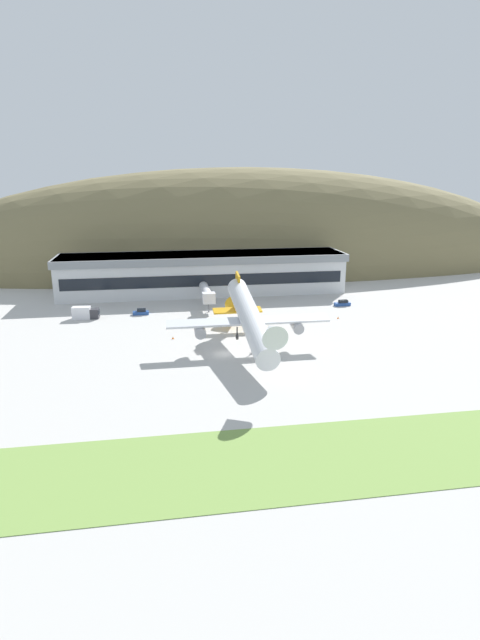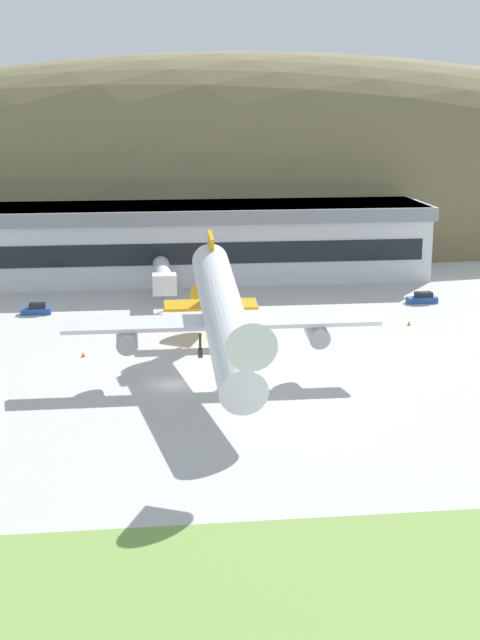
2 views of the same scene
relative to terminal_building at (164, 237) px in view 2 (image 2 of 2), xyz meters
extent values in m
plane|color=#B7B5AF|center=(-1.08, -57.01, -6.96)|extent=(362.66, 362.66, 0.00)
cube|color=#759947|center=(-1.08, -98.29, -6.92)|extent=(326.39, 18.13, 0.08)
ellipsoid|color=olive|center=(21.18, 43.53, -6.96)|extent=(258.14, 71.83, 77.52)
cube|color=silver|center=(0.00, 0.02, -0.82)|extent=(86.97, 16.54, 12.28)
cube|color=gray|center=(0.00, 0.02, 4.21)|extent=(88.17, 17.74, 2.21)
cube|color=black|center=(0.00, -8.30, -1.44)|extent=(83.49, 0.16, 3.44)
cylinder|color=silver|center=(-0.78, -16.12, -2.96)|extent=(2.60, 15.73, 2.60)
cube|color=silver|center=(-0.78, -23.98, -2.96)|extent=(3.38, 2.86, 2.86)
cylinder|color=slate|center=(-0.78, -23.48, -4.96)|extent=(0.36, 0.36, 4.00)
cylinder|color=silver|center=(4.42, -56.62, 0.30)|extent=(4.46, 35.12, 9.94)
cone|color=silver|center=(4.42, -76.25, 3.45)|extent=(4.37, 5.54, 5.10)
cone|color=orange|center=(4.42, -36.55, -2.93)|extent=(4.37, 6.42, 5.24)
cube|color=orange|center=(4.42, -40.07, 2.12)|extent=(0.50, 5.39, 9.48)
cube|color=orange|center=(4.42, -39.85, -2.40)|extent=(11.60, 3.14, 0.85)
cube|color=silver|center=(4.42, -54.90, -0.76)|extent=(34.23, 3.63, 1.02)
cylinder|color=#9E9EA3|center=(-5.85, -55.43, -2.23)|extent=(2.30, 3.92, 2.84)
cylinder|color=#9E9EA3|center=(14.69, -55.43, -2.23)|extent=(2.30, 3.92, 2.84)
cylinder|color=#2D2D2D|center=(1.97, -54.90, -3.09)|extent=(0.28, 0.28, 2.20)
cylinder|color=#2D2D2D|center=(1.97, -54.90, -4.19)|extent=(0.45, 1.10, 1.10)
cylinder|color=#2D2D2D|center=(6.88, -54.90, -3.09)|extent=(0.28, 0.28, 2.20)
cylinder|color=#2D2D2D|center=(6.88, -54.90, -4.19)|extent=(0.45, 1.10, 1.10)
cylinder|color=#2D2D2D|center=(4.42, -68.66, -0.76)|extent=(0.22, 0.22, 1.98)
cylinder|color=#2D2D2D|center=(4.42, -68.66, -1.75)|extent=(0.30, 0.82, 0.82)
cube|color=#264C99|center=(-18.83, -23.15, -6.54)|extent=(4.16, 1.75, 0.85)
cube|color=black|center=(-18.62, -23.15, -5.77)|extent=(2.30, 1.47, 0.69)
cube|color=#264C99|center=(37.26, -22.85, -6.52)|extent=(4.59, 1.94, 0.89)
cube|color=black|center=(37.48, -22.83, -5.71)|extent=(2.55, 1.56, 0.73)
cube|color=orange|center=(-11.16, -45.40, -6.95)|extent=(0.52, 0.52, 0.03)
cone|color=orange|center=(-11.16, -45.40, -6.66)|extent=(0.40, 0.40, 0.55)
cube|color=orange|center=(31.41, -35.43, -6.95)|extent=(0.52, 0.52, 0.03)
cone|color=orange|center=(31.41, -35.43, -6.66)|extent=(0.40, 0.40, 0.55)
camera|label=1|loc=(-13.64, -153.09, 28.15)|focal=28.00mm
camera|label=2|loc=(-4.64, -147.30, 22.89)|focal=50.00mm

